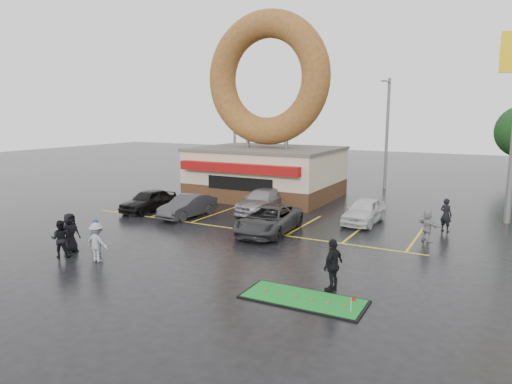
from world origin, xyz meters
The scene contains 18 objects.
ground centered at (0.00, 0.00, 0.00)m, with size 120.00×120.00×0.00m, color black.
donut_shop centered at (-3.00, 12.97, 4.46)m, with size 10.20×8.70×13.50m.
streetlight_left centered at (-10.00, 19.92, 4.78)m, with size 0.40×2.21×9.00m.
streetlight_mid centered at (4.00, 20.92, 4.78)m, with size 0.40×2.21×9.00m.
car_black centered at (-7.20, 4.64, 0.70)m, with size 1.66×4.13×1.41m, color black.
car_dgrey centered at (-3.98, 4.49, 0.67)m, with size 1.42×4.08×1.35m, color #2F2F32.
car_silver centered at (-0.74, 8.00, 0.72)m, with size 2.01×4.95×1.44m, color #949398.
car_grey centered at (2.01, 3.50, 0.70)m, with size 2.34×5.07×1.41m, color #2C2C2F.
car_white centered at (5.81, 8.00, 0.71)m, with size 1.68×4.17×1.42m, color silver.
person_blue centered at (-3.25, -3.26, 0.78)m, with size 0.57×0.37×1.56m, color navy.
person_blackjkt centered at (-4.09, -4.47, 0.83)m, with size 0.80×0.63×1.65m, color black.
person_hoodie centered at (-2.26, -4.12, 0.84)m, with size 1.08×0.62×1.67m, color gray.
person_bystander centered at (-4.36, -3.74, 0.89)m, with size 0.87×0.57×1.79m, color black.
person_cameraman centered at (7.57, -2.52, 0.94)m, with size 1.11×0.46×1.89m, color black.
person_walker_near centered at (9.53, 5.87, 0.78)m, with size 1.44×0.46×1.55m, color gray.
person_walker_far centered at (10.11, 8.25, 0.89)m, with size 0.65×0.43×1.78m, color black.
dumpster centered at (-7.50, 12.63, 0.65)m, with size 1.80×1.20×1.30m, color #163A1F.
putting_green centered at (6.98, -3.75, 0.03)m, with size 4.20×1.86×0.52m.
Camera 1 is at (12.47, -17.25, 6.18)m, focal length 32.00 mm.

